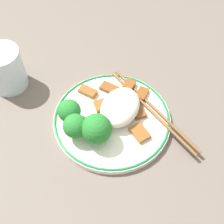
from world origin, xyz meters
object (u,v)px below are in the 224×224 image
at_px(broccoli_back_center, 75,126).
at_px(drinking_glass, 4,70).
at_px(plate, 112,119).
at_px(broccoli_back_left, 69,111).
at_px(chopsticks, 153,110).
at_px(broccoli_back_right, 97,129).

bearing_deg(broccoli_back_center, drinking_glass, 73.36).
bearing_deg(broccoli_back_center, plate, -35.01).
height_order(broccoli_back_left, chopsticks, broccoli_back_left).
bearing_deg(broccoli_back_left, drinking_glass, 78.71).
bearing_deg(plate, broccoli_back_right, 173.81).
relative_size(broccoli_back_left, broccoli_back_right, 0.87).
distance_m(plate, broccoli_back_left, 0.09).
xyz_separation_m(plate, chopsticks, (0.05, -0.07, 0.01)).
bearing_deg(plate, broccoli_back_left, 118.19).
bearing_deg(broccoli_back_right, plate, -6.19).
distance_m(broccoli_back_left, broccoli_back_right, 0.07).
bearing_deg(broccoli_back_right, broccoli_back_center, 103.26).
distance_m(broccoli_back_right, chopsticks, 0.13).
distance_m(broccoli_back_left, broccoli_back_center, 0.04).
xyz_separation_m(plate, broccoli_back_right, (-0.05, 0.01, 0.04)).
bearing_deg(broccoli_back_left, broccoli_back_right, -103.80).
height_order(plate, broccoli_back_center, broccoli_back_center).
relative_size(plate, broccoli_back_left, 4.31).
xyz_separation_m(broccoli_back_left, drinking_glass, (0.03, 0.17, 0.00)).
relative_size(chopsticks, drinking_glass, 2.49).
relative_size(broccoli_back_left, chopsticks, 0.24).
relative_size(broccoli_back_left, drinking_glass, 0.59).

